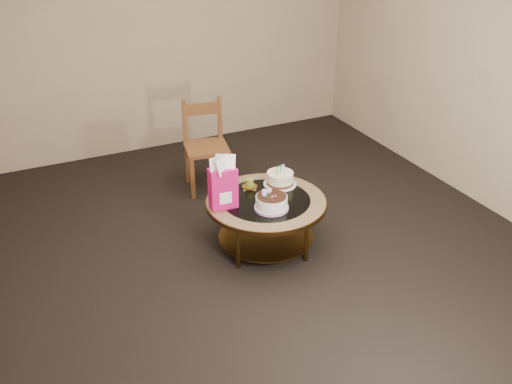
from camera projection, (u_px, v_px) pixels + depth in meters
name	position (u px, v px, depth m)	size (l,w,h in m)	color
ground	(266.00, 245.00, 4.98)	(5.00, 5.00, 0.00)	black
room_walls	(267.00, 72.00, 4.25)	(4.52, 5.02, 2.61)	tan
coffee_table	(266.00, 208.00, 4.80)	(1.02, 1.02, 0.46)	brown
decorated_cake	(271.00, 203.00, 4.60)	(0.28, 0.28, 0.16)	#C09CDC
cream_cake	(280.00, 179.00, 4.97)	(0.29, 0.29, 0.18)	white
gift_bag	(223.00, 183.00, 4.55)	(0.23, 0.17, 0.44)	#C5125C
pillar_candle	(250.00, 185.00, 4.92)	(0.14, 0.14, 0.10)	#E2CB5D
dining_chair	(206.00, 145.00, 5.74)	(0.49, 0.49, 0.91)	brown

